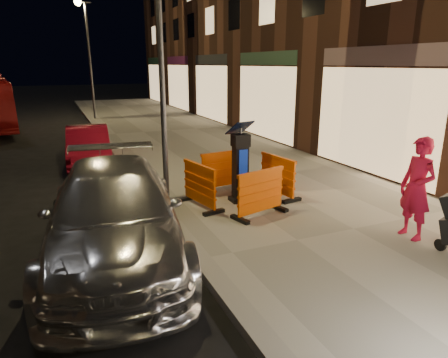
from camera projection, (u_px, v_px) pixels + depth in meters
name	position (u px, v px, depth m)	size (l,w,h in m)	color
ground_plane	(203.00, 267.00, 6.33)	(120.00, 120.00, 0.00)	black
sidewalk	(353.00, 232.00, 7.45)	(6.00, 60.00, 0.15)	gray
kerb	(202.00, 263.00, 6.31)	(0.30, 60.00, 0.15)	slate
parking_kiosk	(240.00, 164.00, 8.70)	(0.53, 0.53, 1.69)	black
barrier_front	(261.00, 193.00, 7.97)	(1.21, 0.50, 0.94)	#E45303
barrier_back	(223.00, 170.00, 9.64)	(1.21, 0.50, 0.94)	#E45303
barrier_kerbside	(200.00, 186.00, 8.44)	(1.21, 0.50, 0.94)	#E45303
barrier_bldgside	(277.00, 176.00, 9.16)	(1.21, 0.50, 0.94)	#E45303
car_silver	(118.00, 255.00, 6.75)	(2.09, 5.15, 1.49)	#B5B5BA
car_red	(90.00, 164.00, 12.83)	(1.26, 3.62, 1.19)	maroon
man	(417.00, 189.00, 6.84)	(0.65, 0.43, 1.79)	#B21030
street_lamp_mid	(161.00, 61.00, 8.20)	(0.12, 0.12, 6.00)	#3F3F44
street_lamp_far	(90.00, 63.00, 21.44)	(0.12, 0.12, 6.00)	#3F3F44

